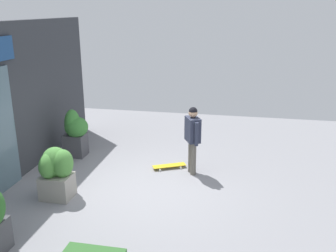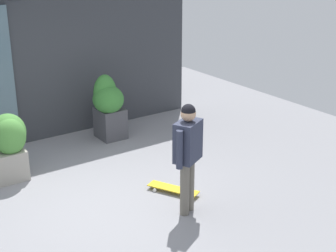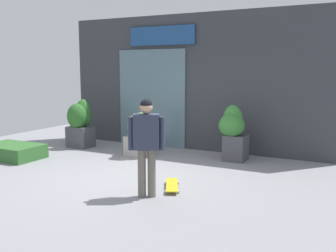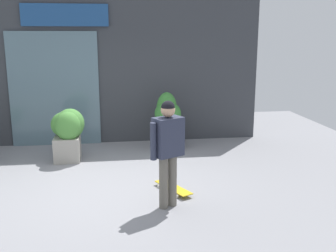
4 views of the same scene
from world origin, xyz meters
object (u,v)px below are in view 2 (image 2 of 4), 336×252
object	(u,v)px
skateboarder	(188,148)
planter_box_mid	(7,142)
planter_box_left	(108,106)
skateboard	(173,189)

from	to	relation	value
skateboarder	planter_box_mid	bearing A→B (deg)	6.28
skateboarder	planter_box_left	world-z (taller)	skateboarder
planter_box_left	planter_box_mid	size ratio (longest dim) A/B	1.20
skateboard	planter_box_mid	world-z (taller)	planter_box_mid
skateboard	planter_box_left	size ratio (longest dim) A/B	0.64
skateboarder	planter_box_left	size ratio (longest dim) A/B	1.26
skateboarder	skateboard	size ratio (longest dim) A/B	1.97
planter_box_mid	planter_box_left	bearing A→B (deg)	14.74
skateboarder	planter_box_left	distance (m)	3.13
planter_box_left	planter_box_mid	xyz separation A→B (m)	(-2.12, -0.56, -0.06)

